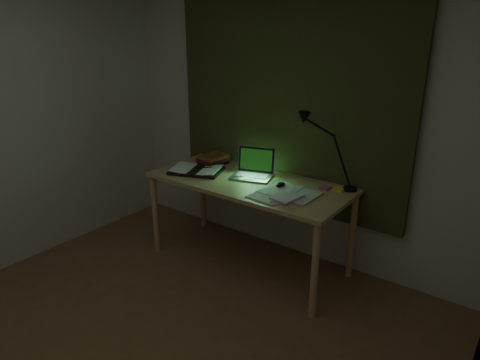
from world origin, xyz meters
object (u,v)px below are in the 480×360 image
object	(u,v)px
desk	(248,223)
book_stack	(213,159)
laptop	(252,165)
desk_lamp	(353,155)
open_textbook	(197,170)
loose_papers	(282,195)

from	to	relation	value
desk	book_stack	xyz separation A→B (m)	(-0.53, 0.17, 0.44)
laptop	desk_lamp	world-z (taller)	desk_lamp
laptop	desk_lamp	xyz separation A→B (m)	(0.79, 0.22, 0.17)
book_stack	desk_lamp	world-z (taller)	desk_lamp
book_stack	desk_lamp	size ratio (longest dim) A/B	0.42
desk	open_textbook	world-z (taller)	open_textbook
open_textbook	desk_lamp	bearing A→B (deg)	-4.15
desk_lamp	loose_papers	bearing A→B (deg)	-120.70
desk	desk_lamp	distance (m)	1.07
loose_papers	open_textbook	bearing A→B (deg)	176.95
loose_papers	desk_lamp	xyz separation A→B (m)	(0.36, 0.43, 0.28)
laptop	book_stack	world-z (taller)	laptop
desk	loose_papers	xyz separation A→B (m)	(0.41, -0.13, 0.40)
laptop	open_textbook	bearing A→B (deg)	-178.48
book_stack	desk_lamp	bearing A→B (deg)	5.59
laptop	desk	bearing A→B (deg)	-90.19
laptop	open_textbook	xyz separation A→B (m)	(-0.48, -0.16, -0.10)
desk	open_textbook	distance (m)	0.65
laptop	book_stack	xyz separation A→B (m)	(-0.51, 0.10, -0.07)
open_textbook	loose_papers	xyz separation A→B (m)	(0.91, -0.05, -0.01)
desk_lamp	laptop	bearing A→B (deg)	-155.01
desk	book_stack	bearing A→B (deg)	161.93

